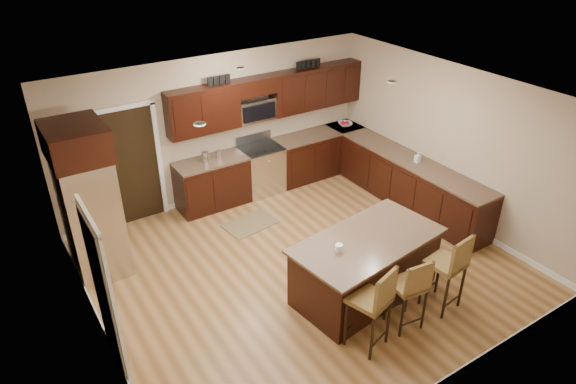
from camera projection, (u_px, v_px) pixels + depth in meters
floor at (303, 266)px, 7.95m from camera, size 6.00×6.00×0.00m
ceiling at (306, 99)px, 6.63m from camera, size 6.00×6.00×0.00m
wall_back at (219, 129)px, 9.31m from camera, size 6.00×0.00×6.00m
wall_left at (89, 259)px, 5.87m from camera, size 0.00×5.50×5.50m
wall_right at (450, 144)px, 8.71m from camera, size 0.00×5.50×5.50m
base_cabinets at (343, 174)px, 9.69m from camera, size 4.02×3.96×0.92m
upper_cabinets at (272, 95)px, 9.44m from camera, size 4.00×0.33×0.80m
range at (261, 169)px, 9.84m from camera, size 0.76×0.64×1.11m
microwave at (255, 110)px, 9.39m from camera, size 0.76×0.31×0.40m
doorway at (133, 166)px, 8.67m from camera, size 0.85×0.03×2.06m
pantry_door at (103, 295)px, 5.82m from camera, size 0.03×0.80×2.04m
letter_decor at (265, 72)px, 9.15m from camera, size 2.20×0.03×0.15m
island at (365, 268)px, 7.22m from camera, size 2.25×1.38×0.92m
stool_left at (374, 300)px, 6.15m from camera, size 0.56×0.56×1.20m
stool_mid at (411, 286)px, 6.48m from camera, size 0.45×0.45×1.09m
stool_right at (451, 264)px, 6.78m from camera, size 0.50×0.50×1.19m
refrigerator at (88, 200)px, 7.34m from camera, size 0.79×1.00×2.35m
floor_mat at (250, 224)px, 9.00m from camera, size 0.96×0.71×0.01m
fruit_bowl at (345, 124)px, 10.56m from camera, size 0.38×0.38×0.07m
soap_bottle at (418, 157)px, 9.03m from camera, size 0.09×0.09×0.20m
canister_tall at (205, 157)px, 9.04m from camera, size 0.12×0.12×0.19m
canister_short at (219, 154)px, 9.18m from camera, size 0.11×0.11×0.15m
island_jar at (339, 248)px, 6.72m from camera, size 0.10×0.10×0.10m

